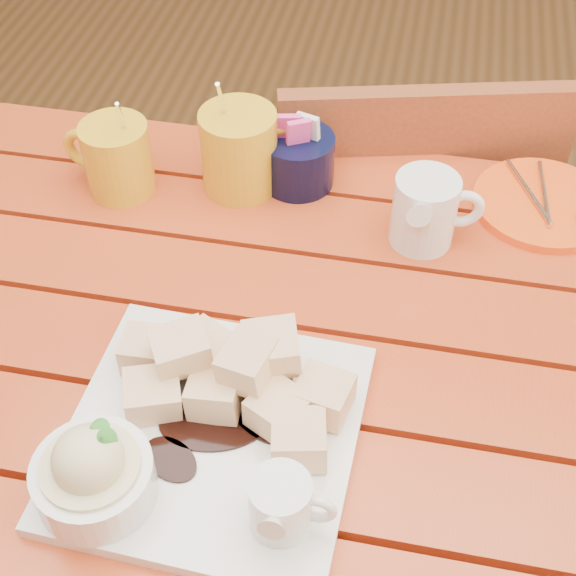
% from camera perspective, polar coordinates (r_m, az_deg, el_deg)
% --- Properties ---
extents(table, '(1.20, 0.79, 0.75)m').
position_cam_1_polar(table, '(0.93, -3.44, -9.28)').
color(table, '#A93315').
rests_on(table, ground).
extents(dessert_plate, '(0.28, 0.28, 0.11)m').
position_cam_1_polar(dessert_plate, '(0.75, -6.88, -10.11)').
color(dessert_plate, white).
rests_on(dessert_plate, table).
extents(coffee_mug_left, '(0.12, 0.08, 0.14)m').
position_cam_1_polar(coffee_mug_left, '(1.03, -12.15, 9.11)').
color(coffee_mug_left, gold).
rests_on(coffee_mug_left, table).
extents(coffee_mug_right, '(0.13, 0.10, 0.16)m').
position_cam_1_polar(coffee_mug_right, '(1.01, -3.32, 9.82)').
color(coffee_mug_right, gold).
rests_on(coffee_mug_right, table).
extents(cream_pitcher, '(0.11, 0.09, 0.09)m').
position_cam_1_polar(cream_pitcher, '(0.95, 9.82, 5.50)').
color(cream_pitcher, white).
rests_on(cream_pitcher, table).
extents(sugar_caddy, '(0.09, 0.09, 0.10)m').
position_cam_1_polar(sugar_caddy, '(1.03, 0.71, 9.18)').
color(sugar_caddy, black).
rests_on(sugar_caddy, table).
extents(orange_saucer, '(0.17, 0.17, 0.02)m').
position_cam_1_polar(orange_saucer, '(1.05, 17.75, 5.72)').
color(orange_saucer, '#FF5416').
rests_on(orange_saucer, table).
extents(chair_far, '(0.48, 0.48, 0.84)m').
position_cam_1_polar(chair_far, '(1.37, 7.51, 2.96)').
color(chair_far, brown).
rests_on(chair_far, ground).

